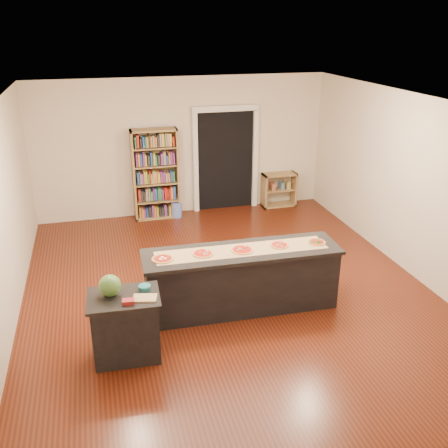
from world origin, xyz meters
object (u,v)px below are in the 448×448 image
object	(u,v)px
side_counter	(126,326)
low_shelf	(279,190)
kitchen_island	(241,279)
waste_bin	(177,210)
bookshelf	(156,174)
watermelon	(110,286)

from	to	relation	value
side_counter	low_shelf	xyz separation A→B (m)	(3.67, 4.53, -0.05)
kitchen_island	waste_bin	bearing A→B (deg)	95.92
kitchen_island	waste_bin	xyz separation A→B (m)	(-0.28, 3.74, -0.29)
kitchen_island	bookshelf	distance (m)	3.91
side_counter	watermelon	size ratio (longest dim) A/B	3.23
bookshelf	waste_bin	distance (m)	0.86
side_counter	low_shelf	size ratio (longest dim) A/B	1.14
side_counter	waste_bin	bearing A→B (deg)	75.69
low_shelf	side_counter	bearing A→B (deg)	-128.97
bookshelf	low_shelf	distance (m)	2.73
side_counter	low_shelf	world-z (taller)	side_counter
waste_bin	watermelon	size ratio (longest dim) A/B	1.24
side_counter	bookshelf	bearing A→B (deg)	80.56
kitchen_island	watermelon	world-z (taller)	watermelon
waste_bin	kitchen_island	bearing A→B (deg)	-85.73
low_shelf	watermelon	bearing A→B (deg)	-130.41
bookshelf	low_shelf	xyz separation A→B (m)	(2.68, 0.01, -0.55)
watermelon	low_shelf	bearing A→B (deg)	49.59
bookshelf	low_shelf	size ratio (longest dim) A/B	2.50
bookshelf	watermelon	world-z (taller)	bookshelf
watermelon	kitchen_island	bearing A→B (deg)	19.58
waste_bin	low_shelf	bearing A→B (deg)	2.37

